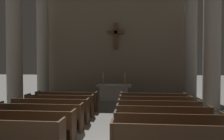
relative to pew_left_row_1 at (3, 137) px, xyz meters
The scene contains 19 objects.
pew_left_row_1 is the anchor object (origin of this frame).
pew_left_row_2 0.99m from the pew_left_row_1, 90.00° to the left, with size 3.03×0.50×0.95m.
pew_left_row_3 1.98m from the pew_left_row_1, 90.00° to the left, with size 3.03×0.50×0.95m.
pew_left_row_4 2.97m from the pew_left_row_1, 90.00° to the left, with size 3.03×0.50×0.95m.
pew_left_row_5 3.96m from the pew_left_row_1, 90.00° to the left, with size 3.03×0.50×0.95m.
pew_left_row_6 4.96m from the pew_left_row_1, 90.00° to the left, with size 3.03×0.50×0.95m.
pew_right_row_2 4.31m from the pew_left_row_1, 13.31° to the left, with size 3.03×0.50×0.95m.
pew_right_row_3 4.64m from the pew_left_row_1, 25.32° to the left, with size 3.03×0.50×0.95m.
pew_right_row_4 5.14m from the pew_left_row_1, 35.37° to the left, with size 3.03×0.50×0.95m.
pew_right_row_5 5.77m from the pew_left_row_1, 43.42° to the left, with size 3.03×0.50×0.95m.
pew_right_row_6 6.49m from the pew_left_row_1, 49.79° to the left, with size 3.03×0.50×0.95m.
column_left_second 6.34m from the pew_left_row_1, 118.26° to the left, with size 1.13×1.13×7.04m.
column_right_second 8.94m from the pew_left_row_1, 35.81° to the left, with size 1.13×1.13×7.04m.
column_left_third 9.11m from the pew_left_row_1, 107.93° to the left, with size 1.13×1.13×7.04m.
column_right_third 11.08m from the pew_left_row_1, 50.16° to the left, with size 1.13×1.13×7.04m.
altar 8.32m from the pew_left_row_1, 75.41° to the left, with size 2.20×0.90×1.01m.
candlestick_left 8.20m from the pew_left_row_1, 80.17° to the left, with size 0.16×0.16×0.75m.
candlestick_right 8.55m from the pew_left_row_1, 70.85° to the left, with size 0.16×0.16×0.75m.
apse_with_cross 10.62m from the pew_left_row_1, 77.97° to the left, with size 10.71×0.48×7.78m.
Camera 1 is at (1.04, -4.69, 2.26)m, focal length 32.23 mm.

